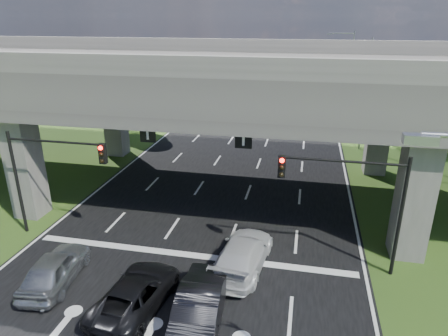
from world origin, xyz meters
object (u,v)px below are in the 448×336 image
at_px(signal_left, 49,167).
at_px(car_dark, 202,299).
at_px(streetlight_beyond, 348,66).
at_px(car_silver, 55,268).
at_px(car_trailing, 136,293).
at_px(car_white, 243,254).
at_px(signal_right, 354,192).
at_px(streetlight_far, 362,86).

relative_size(signal_left, car_dark, 1.20).
height_order(streetlight_beyond, car_dark, streetlight_beyond).
relative_size(signal_left, car_silver, 1.32).
distance_m(streetlight_beyond, car_trailing, 42.58).
distance_m(car_silver, car_trailing, 4.40).
xyz_separation_m(car_silver, car_white, (8.29, 2.98, 0.01)).
relative_size(streetlight_beyond, car_dark, 2.00).
distance_m(signal_right, car_dark, 8.31).
distance_m(signal_left, streetlight_beyond, 40.30).
bearing_deg(signal_left, car_silver, -58.31).
bearing_deg(car_trailing, car_silver, -3.91).
distance_m(signal_left, car_white, 11.27).
distance_m(signal_right, car_trailing, 10.64).
bearing_deg(car_white, signal_left, 1.01).
bearing_deg(car_dark, signal_right, -146.65).
distance_m(car_white, car_trailing, 5.47).
bearing_deg(streetlight_far, car_silver, -122.87).
bearing_deg(signal_right, car_white, -169.19).
distance_m(signal_right, car_silver, 14.20).
bearing_deg(signal_right, signal_left, 180.00).
bearing_deg(car_white, streetlight_beyond, -94.99).
bearing_deg(car_silver, car_white, -167.18).
relative_size(signal_right, streetlight_beyond, 0.60).
relative_size(streetlight_far, car_silver, 2.20).
xyz_separation_m(streetlight_beyond, car_white, (-7.21, -37.00, -5.04)).
distance_m(streetlight_beyond, car_white, 38.03).
height_order(streetlight_far, car_silver, streetlight_far).
relative_size(signal_left, streetlight_far, 0.60).
height_order(car_silver, car_dark, car_dark).
height_order(car_dark, car_white, car_dark).
xyz_separation_m(signal_right, car_white, (-4.94, -0.94, -3.37)).
relative_size(streetlight_far, car_trailing, 1.98).
relative_size(car_dark, car_white, 0.93).
xyz_separation_m(signal_left, streetlight_beyond, (17.92, 36.06, 1.66)).
bearing_deg(car_silver, car_trailing, 162.68).
bearing_deg(car_trailing, signal_right, -145.63).
height_order(streetlight_beyond, car_white, streetlight_beyond).
xyz_separation_m(car_dark, car_trailing, (-2.87, -0.06, -0.12)).
relative_size(signal_right, streetlight_far, 0.60).
relative_size(car_silver, car_dark, 0.91).
xyz_separation_m(streetlight_far, car_trailing, (-11.17, -24.77, -5.12)).
xyz_separation_m(signal_left, streetlight_far, (17.92, 20.06, 1.66)).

